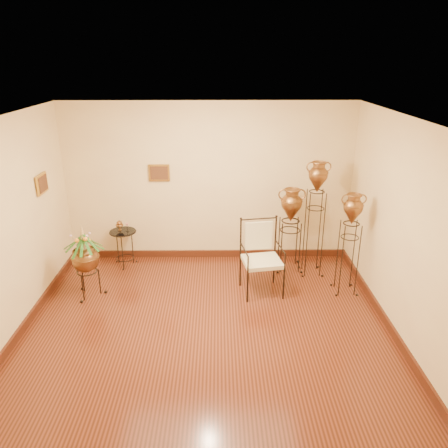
{
  "coord_description": "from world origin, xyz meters",
  "views": [
    {
      "loc": [
        0.17,
        -4.85,
        3.49
      ],
      "look_at": [
        0.25,
        1.3,
        1.1
      ],
      "focal_mm": 35.0,
      "sensor_mm": 36.0,
      "label": 1
    }
  ],
  "objects_px": {
    "amphora_mid": "(349,243)",
    "side_table": "(124,247)",
    "armchair": "(262,259)",
    "planter_urn": "(85,256)",
    "amphora_tall": "(315,218)"
  },
  "relations": [
    {
      "from": "amphora_mid",
      "to": "planter_urn",
      "type": "height_order",
      "value": "amphora_mid"
    },
    {
      "from": "armchair",
      "to": "amphora_tall",
      "type": "bearing_deg",
      "value": 26.07
    },
    {
      "from": "amphora_tall",
      "to": "planter_urn",
      "type": "bearing_deg",
      "value": -168.69
    },
    {
      "from": "amphora_mid",
      "to": "side_table",
      "type": "relative_size",
      "value": 1.98
    },
    {
      "from": "amphora_mid",
      "to": "side_table",
      "type": "xyz_separation_m",
      "value": [
        -3.64,
        0.96,
        -0.48
      ]
    },
    {
      "from": "side_table",
      "to": "planter_urn",
      "type": "bearing_deg",
      "value": -108.38
    },
    {
      "from": "amphora_mid",
      "to": "armchair",
      "type": "distance_m",
      "value": 1.34
    },
    {
      "from": "planter_urn",
      "to": "armchair",
      "type": "bearing_deg",
      "value": 1.34
    },
    {
      "from": "amphora_tall",
      "to": "planter_urn",
      "type": "distance_m",
      "value": 3.67
    },
    {
      "from": "amphora_mid",
      "to": "armchair",
      "type": "xyz_separation_m",
      "value": [
        -1.32,
        -0.02,
        -0.24
      ]
    },
    {
      "from": "side_table",
      "to": "amphora_mid",
      "type": "bearing_deg",
      "value": -14.81
    },
    {
      "from": "side_table",
      "to": "amphora_tall",
      "type": "bearing_deg",
      "value": -5.77
    },
    {
      "from": "amphora_tall",
      "to": "side_table",
      "type": "height_order",
      "value": "amphora_tall"
    },
    {
      "from": "planter_urn",
      "to": "side_table",
      "type": "bearing_deg",
      "value": 71.62
    },
    {
      "from": "side_table",
      "to": "armchair",
      "type": "bearing_deg",
      "value": -22.9
    }
  ]
}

